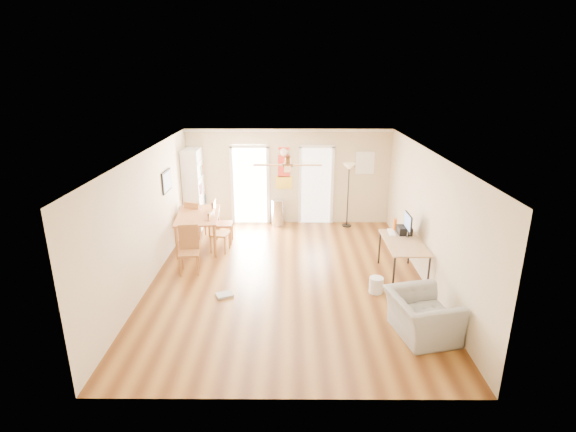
{
  "coord_description": "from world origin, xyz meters",
  "views": [
    {
      "loc": [
        0.05,
        -8.18,
        4.09
      ],
      "look_at": [
        0.0,
        0.6,
        1.15
      ],
      "focal_mm": 27.48,
      "sensor_mm": 36.0,
      "label": 1
    }
  ],
  "objects_px": {
    "trash_can": "(278,213)",
    "wastebasket_a": "(376,285)",
    "dining_chair_right_a": "(223,222)",
    "computer_desk": "(402,260)",
    "dining_chair_far": "(196,219)",
    "torchiere_lamp": "(348,195)",
    "dining_table": "(199,230)",
    "armchair": "(422,316)",
    "printer": "(404,230)",
    "dining_chair_right_b": "(220,232)",
    "bookshelf": "(194,188)",
    "dining_chair_near": "(189,251)"
  },
  "relations": [
    {
      "from": "dining_chair_near",
      "to": "wastebasket_a",
      "type": "height_order",
      "value": "dining_chair_near"
    },
    {
      "from": "bookshelf",
      "to": "dining_chair_right_b",
      "type": "relative_size",
      "value": 2.19
    },
    {
      "from": "dining_chair_near",
      "to": "wastebasket_a",
      "type": "bearing_deg",
      "value": -19.95
    },
    {
      "from": "dining_chair_near",
      "to": "torchiere_lamp",
      "type": "bearing_deg",
      "value": 31.49
    },
    {
      "from": "dining_chair_near",
      "to": "armchair",
      "type": "height_order",
      "value": "dining_chair_near"
    },
    {
      "from": "dining_chair_near",
      "to": "trash_can",
      "type": "bearing_deg",
      "value": 51.91
    },
    {
      "from": "dining_chair_right_b",
      "to": "torchiere_lamp",
      "type": "height_order",
      "value": "torchiere_lamp"
    },
    {
      "from": "dining_chair_right_a",
      "to": "trash_can",
      "type": "height_order",
      "value": "dining_chair_right_a"
    },
    {
      "from": "trash_can",
      "to": "computer_desk",
      "type": "relative_size",
      "value": 0.5
    },
    {
      "from": "dining_chair_near",
      "to": "computer_desk",
      "type": "height_order",
      "value": "dining_chair_near"
    },
    {
      "from": "bookshelf",
      "to": "printer",
      "type": "xyz_separation_m",
      "value": [
        4.97,
        -2.68,
        -0.2
      ]
    },
    {
      "from": "trash_can",
      "to": "computer_desk",
      "type": "height_order",
      "value": "computer_desk"
    },
    {
      "from": "bookshelf",
      "to": "dining_chair_far",
      "type": "height_order",
      "value": "bookshelf"
    },
    {
      "from": "dining_chair_right_b",
      "to": "dining_chair_far",
      "type": "height_order",
      "value": "dining_chair_right_b"
    },
    {
      "from": "printer",
      "to": "dining_chair_right_a",
      "type": "bearing_deg",
      "value": 158.79
    },
    {
      "from": "armchair",
      "to": "printer",
      "type": "bearing_deg",
      "value": -19.07
    },
    {
      "from": "dining_chair_far",
      "to": "torchiere_lamp",
      "type": "relative_size",
      "value": 0.55
    },
    {
      "from": "bookshelf",
      "to": "torchiere_lamp",
      "type": "height_order",
      "value": "bookshelf"
    },
    {
      "from": "bookshelf",
      "to": "wastebasket_a",
      "type": "bearing_deg",
      "value": -57.29
    },
    {
      "from": "bookshelf",
      "to": "armchair",
      "type": "distance_m",
      "value": 7.03
    },
    {
      "from": "bookshelf",
      "to": "dining_chair_near",
      "type": "height_order",
      "value": "bookshelf"
    },
    {
      "from": "dining_chair_right_b",
      "to": "computer_desk",
      "type": "relative_size",
      "value": 0.66
    },
    {
      "from": "trash_can",
      "to": "wastebasket_a",
      "type": "relative_size",
      "value": 2.35
    },
    {
      "from": "torchiere_lamp",
      "to": "computer_desk",
      "type": "height_order",
      "value": "torchiere_lamp"
    },
    {
      "from": "trash_can",
      "to": "armchair",
      "type": "relative_size",
      "value": 0.68
    },
    {
      "from": "dining_chair_right_a",
      "to": "computer_desk",
      "type": "bearing_deg",
      "value": -117.36
    },
    {
      "from": "dining_chair_right_a",
      "to": "dining_chair_right_b",
      "type": "distance_m",
      "value": 0.55
    },
    {
      "from": "dining_table",
      "to": "armchair",
      "type": "height_order",
      "value": "dining_table"
    },
    {
      "from": "trash_can",
      "to": "printer",
      "type": "height_order",
      "value": "printer"
    },
    {
      "from": "bookshelf",
      "to": "dining_chair_near",
      "type": "xyz_separation_m",
      "value": [
        0.45,
        -2.94,
        -0.56
      ]
    },
    {
      "from": "dining_chair_right_a",
      "to": "dining_table",
      "type": "bearing_deg",
      "value": 111.32
    },
    {
      "from": "dining_table",
      "to": "armchair",
      "type": "distance_m",
      "value": 5.71
    },
    {
      "from": "printer",
      "to": "trash_can",
      "type": "bearing_deg",
      "value": 133.96
    },
    {
      "from": "dining_chair_near",
      "to": "torchiere_lamp",
      "type": "xyz_separation_m",
      "value": [
        3.66,
        2.93,
        0.37
      ]
    },
    {
      "from": "dining_chair_near",
      "to": "printer",
      "type": "xyz_separation_m",
      "value": [
        4.51,
        0.26,
        0.37
      ]
    },
    {
      "from": "dining_chair_far",
      "to": "computer_desk",
      "type": "relative_size",
      "value": 0.64
    },
    {
      "from": "dining_chair_far",
      "to": "trash_can",
      "type": "xyz_separation_m",
      "value": [
        2.06,
        0.85,
        -0.11
      ]
    },
    {
      "from": "dining_chair_near",
      "to": "computer_desk",
      "type": "xyz_separation_m",
      "value": [
        4.4,
        -0.21,
        -0.11
      ]
    },
    {
      "from": "trash_can",
      "to": "dining_chair_right_b",
      "type": "bearing_deg",
      "value": -126.04
    },
    {
      "from": "dining_table",
      "to": "trash_can",
      "type": "xyz_separation_m",
      "value": [
        1.86,
        1.48,
        -0.04
      ]
    },
    {
      "from": "wastebasket_a",
      "to": "armchair",
      "type": "distance_m",
      "value": 1.51
    },
    {
      "from": "dining_chair_right_a",
      "to": "computer_desk",
      "type": "distance_m",
      "value": 4.38
    },
    {
      "from": "dining_chair_right_b",
      "to": "dining_chair_near",
      "type": "xyz_separation_m",
      "value": [
        -0.46,
        -1.17,
        0.02
      ]
    },
    {
      "from": "bookshelf",
      "to": "torchiere_lamp",
      "type": "bearing_deg",
      "value": -15.39
    },
    {
      "from": "bookshelf",
      "to": "dining_chair_right_b",
      "type": "height_order",
      "value": "bookshelf"
    },
    {
      "from": "dining_chair_right_b",
      "to": "printer",
      "type": "xyz_separation_m",
      "value": [
        4.05,
        -0.91,
        0.38
      ]
    },
    {
      "from": "wastebasket_a",
      "to": "bookshelf",
      "type": "bearing_deg",
      "value": 138.05
    },
    {
      "from": "torchiere_lamp",
      "to": "computer_desk",
      "type": "relative_size",
      "value": 1.18
    },
    {
      "from": "dining_chair_right_a",
      "to": "trash_can",
      "type": "relative_size",
      "value": 1.48
    },
    {
      "from": "dining_chair_right_b",
      "to": "printer",
      "type": "bearing_deg",
      "value": -93.06
    }
  ]
}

